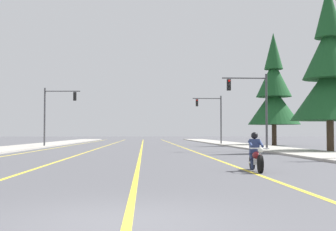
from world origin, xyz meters
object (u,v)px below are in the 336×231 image
traffic_signal_near_right (254,101)px  traffic_signal_near_left (55,108)px  traffic_signal_mid_right (213,113)px  conifer_tree_right_verge_far (274,94)px  conifer_tree_right_verge_near (329,74)px  motorcycle_with_rider (256,155)px

traffic_signal_near_right → traffic_signal_near_left: bearing=146.7°
traffic_signal_mid_right → conifer_tree_right_verge_far: size_ratio=0.47×
conifer_tree_right_verge_near → conifer_tree_right_verge_far: size_ratio=0.97×
motorcycle_with_rider → conifer_tree_right_verge_far: conifer_tree_right_verge_far is taller
traffic_signal_mid_right → conifer_tree_right_verge_far: bearing=-37.1°
traffic_signal_near_right → conifer_tree_right_verge_near: bearing=-24.1°
traffic_signal_mid_right → conifer_tree_right_verge_far: 8.28m
conifer_tree_right_verge_near → conifer_tree_right_verge_far: bearing=86.5°
motorcycle_with_rider → conifer_tree_right_verge_near: size_ratio=0.17×
conifer_tree_right_verge_near → conifer_tree_right_verge_far: conifer_tree_right_verge_far is taller
motorcycle_with_rider → conifer_tree_right_verge_far: bearing=72.4°
motorcycle_with_rider → traffic_signal_near_left: bearing=113.9°
traffic_signal_near_left → motorcycle_with_rider: bearing=-66.1°
motorcycle_with_rider → conifer_tree_right_verge_near: 19.76m
traffic_signal_near_left → conifer_tree_right_verge_near: (23.39, -14.27, 1.87)m
traffic_signal_near_right → conifer_tree_right_verge_near: conifer_tree_right_verge_near is taller
traffic_signal_mid_right → conifer_tree_right_verge_near: conifer_tree_right_verge_near is taller
traffic_signal_mid_right → conifer_tree_right_verge_near: 23.66m
traffic_signal_near_right → traffic_signal_mid_right: bearing=90.3°
traffic_signal_near_right → conifer_tree_right_verge_near: size_ratio=0.48×
motorcycle_with_rider → traffic_signal_near_left: (-13.56, 30.56, 3.44)m
motorcycle_with_rider → traffic_signal_near_left: 33.62m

